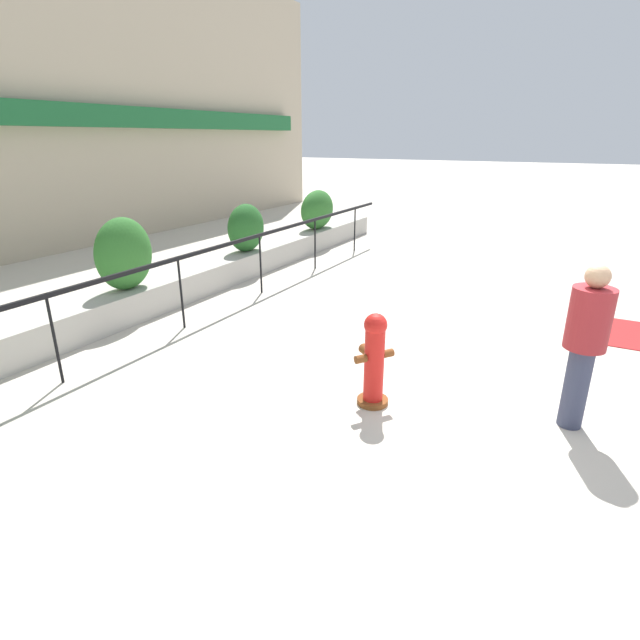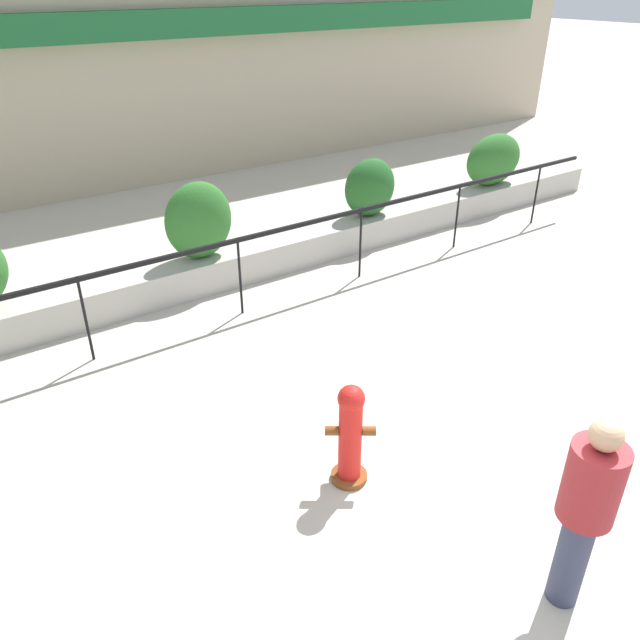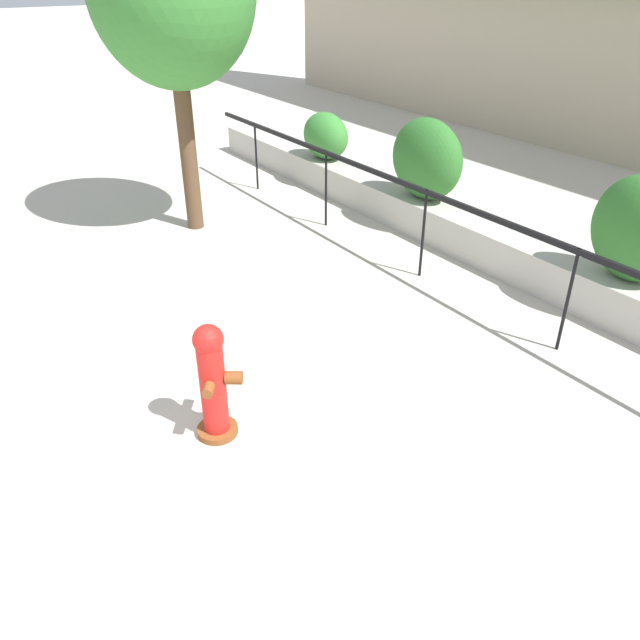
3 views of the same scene
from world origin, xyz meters
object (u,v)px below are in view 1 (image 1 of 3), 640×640
hedge_bush_2 (124,254)px  pedestrian (586,338)px  hedge_bush_3 (246,228)px  hedge_bush_4 (317,210)px  fire_hydrant (374,359)px

hedge_bush_2 → pedestrian: bearing=-91.5°
hedge_bush_3 → pedestrian: (-3.44, -6.65, -0.02)m
hedge_bush_4 → fire_hydrant: bearing=-147.1°
hedge_bush_2 → fire_hydrant: bearing=-99.0°
fire_hydrant → hedge_bush_4: bearing=32.9°
hedge_bush_4 → fire_hydrant: hedge_bush_4 is taller
hedge_bush_2 → hedge_bush_4: bearing=0.0°
hedge_bush_2 → hedge_bush_3: 3.27m
hedge_bush_2 → pedestrian: (-0.17, -6.65, -0.10)m
hedge_bush_4 → fire_hydrant: (-7.20, -4.66, -0.46)m
hedge_bush_2 → fire_hydrant: (-0.74, -4.66, -0.53)m
hedge_bush_3 → pedestrian: pedestrian is taller
hedge_bush_2 → hedge_bush_4: hedge_bush_2 is taller
hedge_bush_2 → hedge_bush_4: size_ratio=0.83×
hedge_bush_2 → hedge_bush_3: hedge_bush_2 is taller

